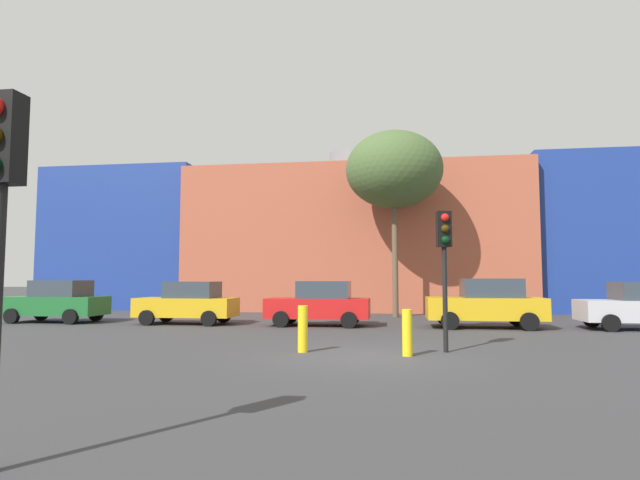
% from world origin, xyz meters
% --- Properties ---
extents(ground_plane, '(200.00, 200.00, 0.00)m').
position_xyz_m(ground_plane, '(0.00, 0.00, 0.00)').
color(ground_plane, '#38383A').
extents(building_backdrop, '(38.39, 13.66, 10.25)m').
position_xyz_m(building_backdrop, '(-1.64, 22.03, 4.26)').
color(building_backdrop, '#B2563D').
rests_on(building_backdrop, ground_plane).
extents(parked_car_0, '(4.05, 1.99, 1.75)m').
position_xyz_m(parked_car_0, '(-13.41, 7.67, 0.87)').
color(parked_car_0, '#1E662D').
rests_on(parked_car_0, ground_plane).
extents(parked_car_1, '(3.94, 1.93, 1.71)m').
position_xyz_m(parked_car_1, '(-7.62, 7.67, 0.85)').
color(parked_car_1, gold).
rests_on(parked_car_1, ground_plane).
extents(parked_car_2, '(3.99, 1.96, 1.73)m').
position_xyz_m(parked_car_2, '(-2.25, 7.67, 0.86)').
color(parked_car_2, red).
rests_on(parked_car_2, ground_plane).
extents(parked_car_3, '(4.21, 2.07, 1.83)m').
position_xyz_m(parked_car_3, '(4.02, 7.67, 0.91)').
color(parked_car_3, gold).
rests_on(parked_car_3, ground_plane).
extents(parked_car_4, '(3.95, 1.94, 1.71)m').
position_xyz_m(parked_car_4, '(9.32, 7.67, 0.85)').
color(parked_car_4, silver).
rests_on(parked_car_4, ground_plane).
extents(traffic_light_island, '(0.39, 0.38, 3.51)m').
position_xyz_m(traffic_light_island, '(1.90, 0.90, 2.58)').
color(traffic_light_island, black).
rests_on(traffic_light_island, ground_plane).
extents(bare_tree_0, '(4.71, 4.71, 9.01)m').
position_xyz_m(bare_tree_0, '(0.68, 12.75, 7.11)').
color(bare_tree_0, brown).
rests_on(bare_tree_0, ground_plane).
extents(bollard_yellow_0, '(0.24, 0.24, 1.15)m').
position_xyz_m(bollard_yellow_0, '(-1.61, 0.41, 0.57)').
color(bollard_yellow_0, yellow).
rests_on(bollard_yellow_0, ground_plane).
extents(bollard_yellow_1, '(0.24, 0.24, 1.09)m').
position_xyz_m(bollard_yellow_1, '(0.94, 0.14, 0.55)').
color(bollard_yellow_1, yellow).
rests_on(bollard_yellow_1, ground_plane).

